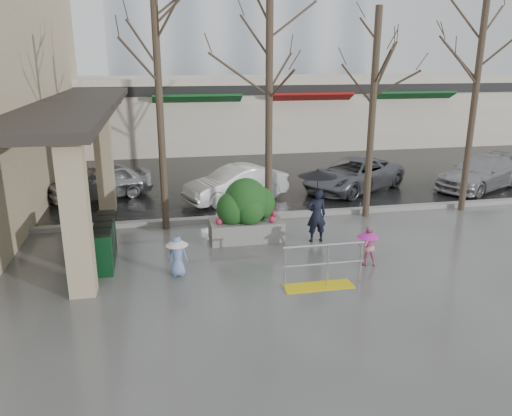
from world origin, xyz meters
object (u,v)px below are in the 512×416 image
object	(u,v)px
handrail	(321,271)
child_pink	(368,243)
tree_west	(157,55)
car_b	(236,184)
woman	(317,199)
news_boxes	(105,242)
tree_mideast	(376,63)
car_d	(480,173)
car_c	(353,175)
car_a	(100,182)
planter	(246,210)
child_blue	(177,252)
tree_midwest	(269,50)
tree_east	(481,45)

from	to	relation	value
handrail	child_pink	size ratio (longest dim) A/B	1.87
tree_west	car_b	size ratio (longest dim) A/B	1.78
woman	news_boxes	size ratio (longest dim) A/B	1.07
tree_west	tree_mideast	size ratio (longest dim) A/B	1.05
tree_west	car_d	distance (m)	13.43
car_b	car_c	size ratio (longest dim) A/B	0.84
handrail	tree_west	distance (m)	7.52
child_pink	news_boxes	size ratio (longest dim) A/B	0.51
news_boxes	car_d	distance (m)	14.81
car_d	car_a	bearing A→B (deg)	-121.52
news_boxes	planter	bearing A→B (deg)	13.44
tree_west	child_blue	world-z (taller)	tree_west
tree_midwest	woman	xyz separation A→B (m)	(0.94, -1.96, -3.97)
handrail	car_b	distance (m)	7.51
tree_midwest	planter	world-z (taller)	tree_midwest
tree_west	woman	xyz separation A→B (m)	(4.14, -1.96, -3.82)
handrail	tree_west	xyz separation A→B (m)	(-3.36, 4.80, 4.71)
car_d	planter	bearing A→B (deg)	-94.71
woman	news_boxes	distance (m)	5.75
tree_mideast	car_d	size ratio (longest dim) A/B	1.50
tree_west	tree_midwest	distance (m)	3.20
tree_east	child_pink	bearing A→B (deg)	-143.28
car_a	car_c	distance (m)	9.65
tree_west	car_b	world-z (taller)	tree_west
car_a	tree_mideast	bearing A→B (deg)	45.61
child_pink	car_d	distance (m)	9.85
tree_east	car_c	world-z (taller)	tree_east
tree_east	car_a	xyz separation A→B (m)	(-12.27, 3.99, -4.75)
tree_mideast	tree_east	xyz separation A→B (m)	(3.50, -0.00, 0.52)
tree_mideast	car_b	bearing A→B (deg)	145.72
car_b	tree_mideast	bearing A→B (deg)	33.64
child_pink	tree_midwest	bearing A→B (deg)	-60.20
tree_mideast	tree_west	bearing A→B (deg)	-180.00
child_blue	child_pink	bearing A→B (deg)	-173.09
tree_east	car_b	size ratio (longest dim) A/B	1.88
car_b	news_boxes	bearing A→B (deg)	-61.53
news_boxes	woman	bearing A→B (deg)	3.08
child_pink	car_d	bearing A→B (deg)	-133.87
child_blue	car_b	distance (m)	6.65
tree_east	car_d	world-z (taller)	tree_east
car_a	car_d	distance (m)	14.76
tree_mideast	car_c	xyz separation A→B (m)	(0.85, 3.25, -4.23)
handrail	car_a	distance (m)	10.45
car_c	car_a	bearing A→B (deg)	-125.84
car_a	car_c	world-z (taller)	same
tree_west	planter	distance (m)	4.98
tree_east	tree_mideast	bearing A→B (deg)	180.00
car_c	woman	bearing A→B (deg)	-62.99
car_c	car_d	size ratio (longest dim) A/B	1.04
handrail	woman	size ratio (longest dim) A/B	0.90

